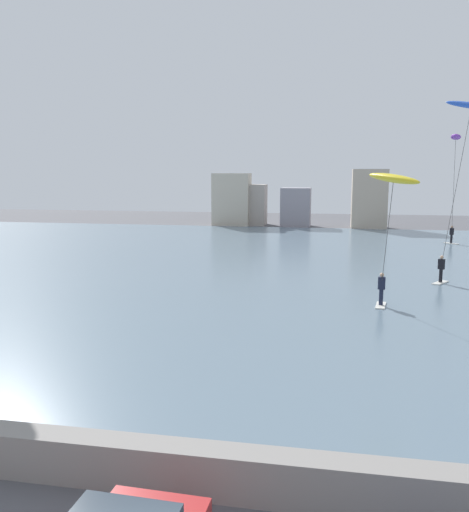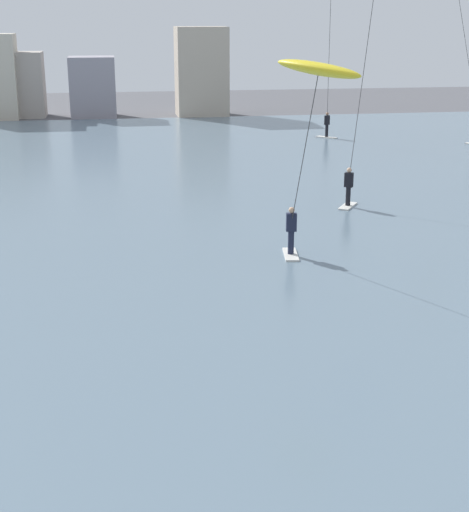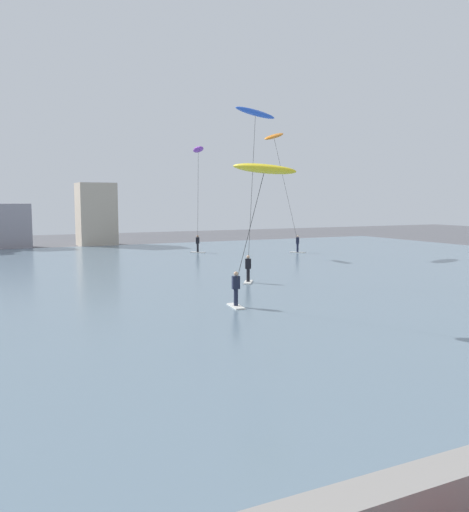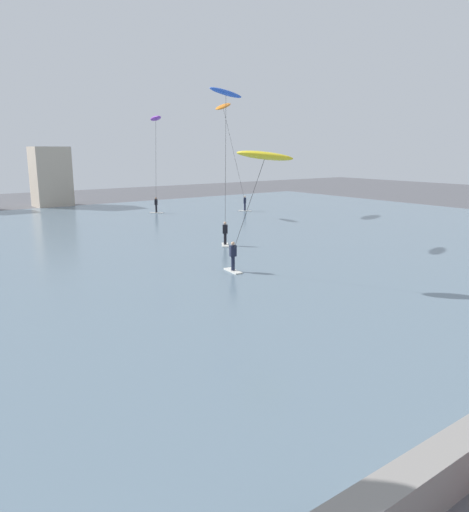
{
  "view_description": "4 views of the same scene",
  "coord_description": "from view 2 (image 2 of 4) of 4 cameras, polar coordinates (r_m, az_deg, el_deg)",
  "views": [
    {
      "loc": [
        1.82,
        -5.32,
        6.58
      ],
      "look_at": [
        -2.39,
        17.11,
        2.95
      ],
      "focal_mm": 37.2,
      "sensor_mm": 36.0,
      "label": 1
    },
    {
      "loc": [
        -1.51,
        -2.78,
        7.71
      ],
      "look_at": [
        0.75,
        11.14,
        3.25
      ],
      "focal_mm": 53.41,
      "sensor_mm": 36.0,
      "label": 2
    },
    {
      "loc": [
        -6.6,
        -1.01,
        5.01
      ],
      "look_at": [
        2.23,
        16.88,
        2.92
      ],
      "focal_mm": 37.41,
      "sensor_mm": 36.0,
      "label": 3
    },
    {
      "loc": [
        -10.9,
        0.25,
        6.59
      ],
      "look_at": [
        0.97,
        16.23,
        2.18
      ],
      "focal_mm": 33.88,
      "sensor_mm": 36.0,
      "label": 4
    }
  ],
  "objects": [
    {
      "name": "water_bay",
      "position": [
        34.82,
        -6.55,
        4.74
      ],
      "size": [
        84.0,
        52.0,
        0.1
      ],
      "primitive_type": "cube",
      "color": "slate",
      "rests_on": "ground"
    },
    {
      "name": "kitesurfer_yellow",
      "position": [
        22.22,
        6.01,
        12.05
      ],
      "size": [
        2.51,
        4.5,
        6.58
      ],
      "color": "silver",
      "rests_on": "water_bay"
    },
    {
      "name": "kitesurfer_purple",
      "position": [
        48.75,
        7.21,
        18.16
      ],
      "size": [
        1.8,
        3.46,
        9.72
      ],
      "color": "silver",
      "rests_on": "water_bay"
    },
    {
      "name": "far_shore_buildings",
      "position": [
        62.34,
        -9.51,
        13.06
      ],
      "size": [
        20.75,
        4.96,
        6.9
      ],
      "color": "beige",
      "rests_on": "ground"
    }
  ]
}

